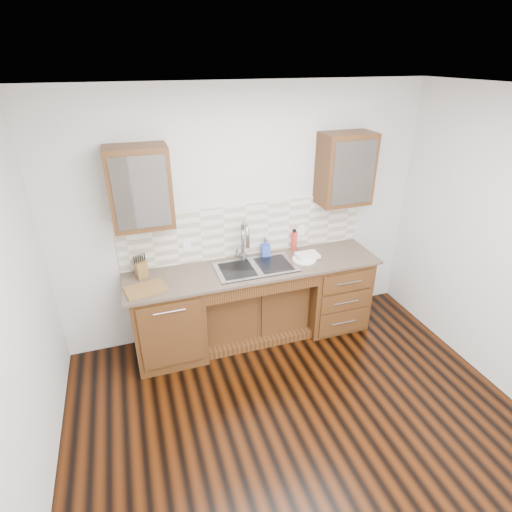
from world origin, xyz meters
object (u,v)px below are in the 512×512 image
object	(u,v)px
soap_bottle	(266,248)
plate	(304,260)
knife_block	(141,268)
cutting_board	(146,289)
water_bottle	(294,241)

from	to	relation	value
soap_bottle	plate	distance (m)	0.44
knife_block	cutting_board	size ratio (longest dim) A/B	0.48
soap_bottle	water_bottle	size ratio (longest dim) A/B	0.90
water_bottle	cutting_board	distance (m)	1.71
cutting_board	soap_bottle	bearing A→B (deg)	13.24
knife_block	soap_bottle	bearing A→B (deg)	-10.99
soap_bottle	cutting_board	world-z (taller)	soap_bottle
water_bottle	knife_block	distance (m)	1.69
soap_bottle	knife_block	bearing A→B (deg)	-174.78
soap_bottle	water_bottle	distance (m)	0.36
soap_bottle	knife_block	world-z (taller)	soap_bottle
soap_bottle	cutting_board	xyz separation A→B (m)	(-1.32, -0.31, -0.09)
soap_bottle	plate	size ratio (longest dim) A/B	0.77
plate	knife_block	distance (m)	1.71
water_bottle	knife_block	size ratio (longest dim) A/B	1.24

